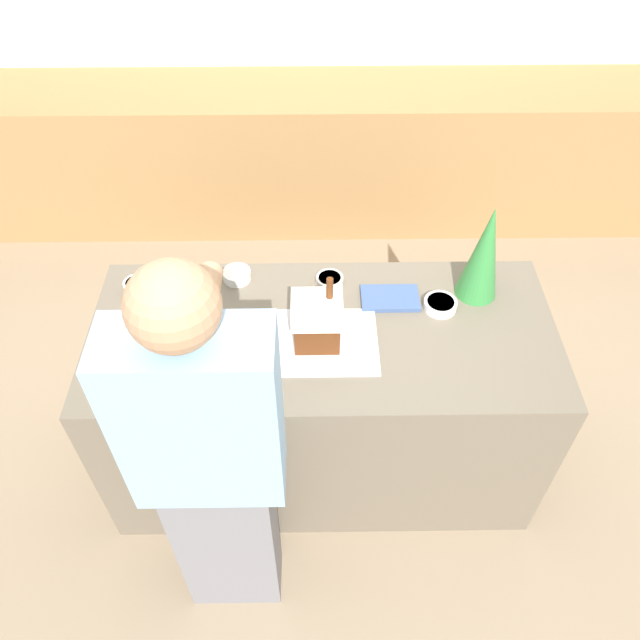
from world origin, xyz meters
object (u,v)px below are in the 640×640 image
at_px(gingerbread_house, 317,321).
at_px(candy_bowl_near_tray_right, 180,329).
at_px(person, 213,468).
at_px(candy_bowl_beside_tree, 440,304).
at_px(decorative_tree, 485,253).
at_px(candy_bowl_far_right, 138,287).
at_px(cookbook, 390,298).
at_px(candy_bowl_far_left, 237,275).
at_px(candy_bowl_behind_tray, 330,280).
at_px(baking_tray, 317,342).

distance_m(gingerbread_house, candy_bowl_near_tray_right, 0.52).
bearing_deg(gingerbread_house, person, -122.33).
bearing_deg(candy_bowl_beside_tree, decorative_tree, 29.45).
xyz_separation_m(candy_bowl_beside_tree, candy_bowl_far_right, (-1.19, 0.10, 0.01)).
height_order(decorative_tree, cookbook, decorative_tree).
height_order(candy_bowl_far_left, candy_bowl_near_tray_right, candy_bowl_near_tray_right).
bearing_deg(candy_bowl_behind_tray, baking_tray, -99.66).
xyz_separation_m(baking_tray, candy_bowl_far_left, (-0.32, 0.35, 0.02)).
relative_size(decorative_tree, candy_bowl_near_tray_right, 3.01).
height_order(baking_tray, decorative_tree, decorative_tree).
height_order(gingerbread_house, candy_bowl_beside_tree, gingerbread_house).
height_order(baking_tray, person, person).
bearing_deg(baking_tray, candy_bowl_behind_tray, 80.34).
relative_size(gingerbread_house, cookbook, 1.27).
bearing_deg(candy_bowl_beside_tree, candy_bowl_near_tray_right, -173.19).
distance_m(baking_tray, cookbook, 0.36).
relative_size(candy_bowl_beside_tree, candy_bowl_far_right, 1.21).
bearing_deg(candy_bowl_beside_tree, cookbook, 166.26).
bearing_deg(cookbook, person, -129.89).
relative_size(candy_bowl_near_tray_right, candy_bowl_far_right, 1.30).
height_order(candy_bowl_far_right, cookbook, candy_bowl_far_right).
xyz_separation_m(decorative_tree, candy_bowl_far_left, (-0.96, 0.09, -0.18)).
bearing_deg(candy_bowl_behind_tray, person, -114.62).
relative_size(decorative_tree, candy_bowl_far_left, 3.63).
bearing_deg(candy_bowl_far_right, candy_bowl_behind_tray, 2.88).
xyz_separation_m(decorative_tree, cookbook, (-0.34, -0.04, -0.20)).
relative_size(baking_tray, candy_bowl_near_tray_right, 3.27).
distance_m(candy_bowl_far_left, candy_bowl_far_right, 0.39).
height_order(candy_bowl_near_tray_right, cookbook, candy_bowl_near_tray_right).
bearing_deg(person, decorative_tree, 39.05).
distance_m(candy_bowl_behind_tray, cookbook, 0.25).
height_order(candy_bowl_behind_tray, candy_bowl_far_left, candy_bowl_far_left).
xyz_separation_m(candy_bowl_behind_tray, candy_bowl_far_left, (-0.38, 0.03, 0.00)).
bearing_deg(decorative_tree, candy_bowl_beside_tree, -150.55).
height_order(candy_bowl_beside_tree, candy_bowl_near_tray_right, candy_bowl_near_tray_right).
relative_size(candy_bowl_behind_tray, candy_bowl_beside_tree, 0.85).
relative_size(baking_tray, decorative_tree, 1.09).
bearing_deg(gingerbread_house, candy_bowl_behind_tray, 80.41).
xyz_separation_m(baking_tray, candy_bowl_beside_tree, (0.48, 0.17, 0.02)).
relative_size(candy_bowl_near_tray_right, cookbook, 0.60).
height_order(candy_bowl_beside_tree, cookbook, candy_bowl_beside_tree).
bearing_deg(candy_bowl_far_left, candy_bowl_far_right, -169.36).
relative_size(candy_bowl_far_right, person, 0.06).
height_order(candy_bowl_far_left, candy_bowl_far_right, candy_bowl_far_right).
distance_m(candy_bowl_near_tray_right, candy_bowl_far_right, 0.30).
bearing_deg(cookbook, decorative_tree, 6.66).
relative_size(gingerbread_house, decorative_tree, 0.70).
xyz_separation_m(candy_bowl_far_left, cookbook, (0.61, -0.13, -0.01)).
height_order(baking_tray, gingerbread_house, gingerbread_house).
height_order(decorative_tree, candy_bowl_beside_tree, decorative_tree).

